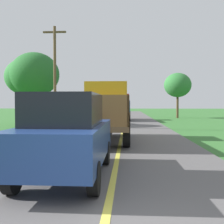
% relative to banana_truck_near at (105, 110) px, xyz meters
% --- Properties ---
extents(banana_truck_near, '(2.38, 5.82, 2.80)m').
position_rel_banana_truck_near_xyz_m(banana_truck_near, '(0.00, 0.00, 0.00)').
color(banana_truck_near, '#2D2D30').
rests_on(banana_truck_near, road_surface).
extents(banana_truck_far, '(2.38, 5.81, 2.80)m').
position_rel_banana_truck_near_xyz_m(banana_truck_far, '(0.14, 15.73, 0.01)').
color(banana_truck_far, '#2D2D30').
rests_on(banana_truck_far, road_surface).
extents(utility_pole_roadside, '(1.63, 0.20, 7.21)m').
position_rel_banana_truck_near_xyz_m(utility_pole_roadside, '(-4.05, 5.69, 2.37)').
color(utility_pole_roadside, brown).
rests_on(utility_pole_roadside, ground).
extents(roadside_tree_near_left, '(3.45, 3.45, 5.64)m').
position_rel_banana_truck_near_xyz_m(roadside_tree_near_left, '(-7.68, 9.54, 2.59)').
color(roadside_tree_near_left, '#4C3823').
rests_on(roadside_tree_near_left, ground).
extents(roadside_tree_mid_right, '(3.83, 3.83, 5.84)m').
position_rel_banana_truck_near_xyz_m(roadside_tree_mid_right, '(-6.27, 7.92, 2.63)').
color(roadside_tree_mid_right, '#4C3823').
rests_on(roadside_tree_mid_right, ground).
extents(roadside_tree_far_left, '(3.39, 3.39, 5.68)m').
position_rel_banana_truck_near_xyz_m(roadside_tree_far_left, '(7.36, 21.17, 2.66)').
color(roadside_tree_far_left, '#4C3823').
rests_on(roadside_tree_far_left, ground).
extents(following_car, '(1.74, 4.10, 1.92)m').
position_rel_banana_truck_near_xyz_m(following_car, '(-0.30, -6.81, -0.41)').
color(following_car, navy).
rests_on(following_car, road_surface).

